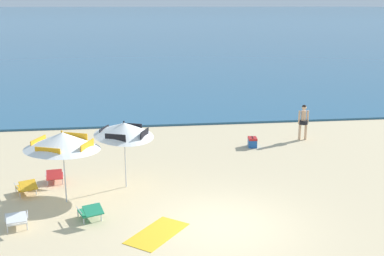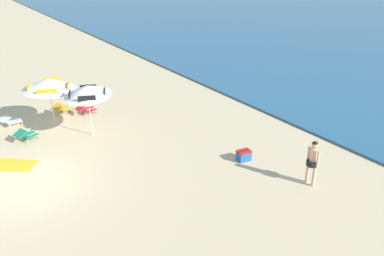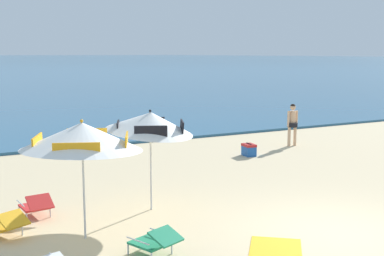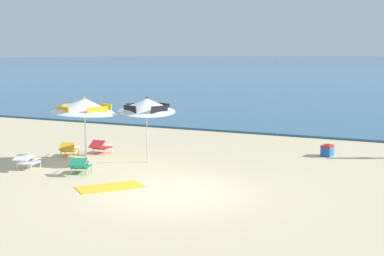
{
  "view_description": "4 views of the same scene",
  "coord_description": "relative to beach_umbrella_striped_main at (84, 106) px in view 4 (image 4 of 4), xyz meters",
  "views": [
    {
      "loc": [
        -2.31,
        -11.52,
        5.82
      ],
      "look_at": [
        0.0,
        6.04,
        1.15
      ],
      "focal_mm": 44.36,
      "sensor_mm": 36.0,
      "label": 1
    },
    {
      "loc": [
        12.22,
        -1.73,
        7.07
      ],
      "look_at": [
        0.84,
        5.93,
        0.88
      ],
      "focal_mm": 36.97,
      "sensor_mm": 36.0,
      "label": 2
    },
    {
      "loc": [
        -6.75,
        -6.64,
        3.43
      ],
      "look_at": [
        -0.55,
        5.01,
        1.44
      ],
      "focal_mm": 46.53,
      "sensor_mm": 36.0,
      "label": 3
    },
    {
      "loc": [
        6.56,
        -12.22,
        3.64
      ],
      "look_at": [
        -1.73,
        4.93,
        1.01
      ],
      "focal_mm": 50.26,
      "sensor_mm": 36.0,
      "label": 4
    }
  ],
  "objects": [
    {
      "name": "lounge_chair_spare_folded",
      "position": [
        -1.09,
        -1.62,
        -1.66
      ],
      "size": [
        0.71,
        0.95,
        0.49
      ],
      "color": "white",
      "rests_on": "ground"
    },
    {
      "name": "beach_umbrella_striped_second",
      "position": [
        1.78,
        1.02,
        0.02
      ],
      "size": [
        2.69,
        2.7,
        2.28
      ],
      "color": "silver",
      "rests_on": "ground"
    },
    {
      "name": "beach_umbrella_striped_main",
      "position": [
        0.0,
        0.0,
        0.0
      ],
      "size": [
        3.05,
        3.04,
        2.25
      ],
      "color": "silver",
      "rests_on": "ground"
    },
    {
      "name": "lounge_chair_under_umbrella",
      "position": [
        -1.3,
        0.74,
        -1.66
      ],
      "size": [
        0.85,
        1.02,
        0.52
      ],
      "color": "gold",
      "rests_on": "ground"
    },
    {
      "name": "beach_towel",
      "position": [
        2.6,
        -2.38,
        -1.93
      ],
      "size": [
        1.82,
        1.97,
        0.01
      ],
      "primitive_type": "cube",
      "rotation": [
        0.0,
        0.0,
        2.47
      ],
      "color": "gold",
      "rests_on": "ground"
    },
    {
      "name": "lounge_chair_beside_umbrella",
      "position": [
        -0.57,
        1.64,
        -1.66
      ],
      "size": [
        0.64,
        0.95,
        0.52
      ],
      "color": "red",
      "rests_on": "ground"
    },
    {
      "name": "lounge_chair_facing_sea",
      "position": [
        0.82,
        -1.37,
        -1.66
      ],
      "size": [
        0.81,
        1.01,
        0.51
      ],
      "color": "#1E7F56",
      "rests_on": "ground"
    },
    {
      "name": "ground_plane",
      "position": [
        4.34,
        -2.15,
        -1.93
      ],
      "size": [
        800.0,
        800.0,
        0.0
      ],
      "primitive_type": "plane",
      "color": "#D1BA8E"
    },
    {
      "name": "cooler_box",
      "position": [
        7.01,
        4.84,
        -1.73
      ],
      "size": [
        0.41,
        0.53,
        0.43
      ],
      "color": "#1E56A8",
      "rests_on": "ground"
    }
  ]
}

